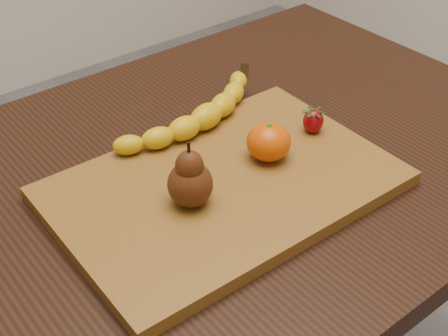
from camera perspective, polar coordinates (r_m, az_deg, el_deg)
table at (r=0.97m, az=0.34°, el=-3.68°), size 1.00×0.70×0.76m
cutting_board at (r=0.84m, az=-0.00°, el=-1.64°), size 0.46×0.31×0.02m
banana at (r=0.93m, az=-1.63°, el=4.73°), size 0.25×0.11×0.04m
pear at (r=0.77m, az=-3.15°, el=-0.54°), size 0.07×0.07×0.09m
mandarin at (r=0.86m, az=4.11°, el=2.40°), size 0.07×0.07×0.05m
strawberry at (r=0.93m, az=8.16°, el=4.34°), size 0.04×0.04×0.04m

